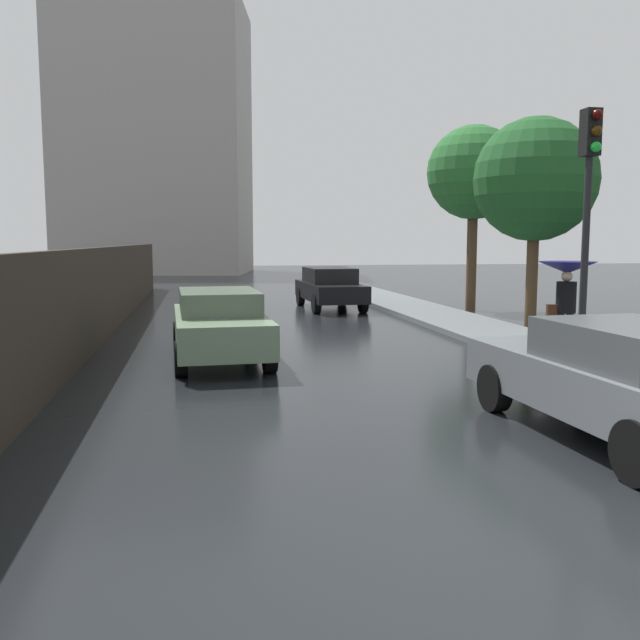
{
  "coord_description": "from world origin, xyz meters",
  "views": [
    {
      "loc": [
        -2.03,
        -4.03,
        2.33
      ],
      "look_at": [
        0.14,
        8.05,
        0.89
      ],
      "focal_mm": 38.11,
      "sensor_mm": 36.0,
      "label": 1
    }
  ],
  "objects_px": {
    "pedestrian_with_umbrella_near": "(567,279)",
    "traffic_light": "(588,192)",
    "street_tree_far": "(474,174)",
    "car_grey_behind_camera": "(619,378)",
    "street_tree_mid": "(535,180)",
    "car_black_near_kerb": "(330,287)",
    "car_green_far_ahead": "(219,323)"
  },
  "relations": [
    {
      "from": "car_grey_behind_camera",
      "to": "street_tree_far",
      "type": "relative_size",
      "value": 0.74
    },
    {
      "from": "pedestrian_with_umbrella_near",
      "to": "street_tree_far",
      "type": "bearing_deg",
      "value": 86.27
    },
    {
      "from": "traffic_light",
      "to": "pedestrian_with_umbrella_near",
      "type": "bearing_deg",
      "value": 67.86
    },
    {
      "from": "car_black_near_kerb",
      "to": "car_grey_behind_camera",
      "type": "bearing_deg",
      "value": -90.05
    },
    {
      "from": "car_grey_behind_camera",
      "to": "street_tree_mid",
      "type": "height_order",
      "value": "street_tree_mid"
    },
    {
      "from": "car_grey_behind_camera",
      "to": "traffic_light",
      "type": "xyz_separation_m",
      "value": [
        1.46,
        3.2,
        2.39
      ]
    },
    {
      "from": "traffic_light",
      "to": "street_tree_far",
      "type": "bearing_deg",
      "value": 76.46
    },
    {
      "from": "car_black_near_kerb",
      "to": "traffic_light",
      "type": "distance_m",
      "value": 12.91
    },
    {
      "from": "traffic_light",
      "to": "street_tree_far",
      "type": "height_order",
      "value": "street_tree_far"
    },
    {
      "from": "pedestrian_with_umbrella_near",
      "to": "traffic_light",
      "type": "relative_size",
      "value": 0.42
    },
    {
      "from": "car_black_near_kerb",
      "to": "street_tree_far",
      "type": "bearing_deg",
      "value": -19.11
    },
    {
      "from": "car_green_far_ahead",
      "to": "street_tree_far",
      "type": "height_order",
      "value": "street_tree_far"
    },
    {
      "from": "traffic_light",
      "to": "street_tree_far",
      "type": "relative_size",
      "value": 0.71
    },
    {
      "from": "pedestrian_with_umbrella_near",
      "to": "street_tree_mid",
      "type": "height_order",
      "value": "street_tree_mid"
    },
    {
      "from": "car_grey_behind_camera",
      "to": "traffic_light",
      "type": "relative_size",
      "value": 1.05
    },
    {
      "from": "pedestrian_with_umbrella_near",
      "to": "traffic_light",
      "type": "xyz_separation_m",
      "value": [
        -0.75,
        -1.83,
        1.53
      ]
    },
    {
      "from": "street_tree_far",
      "to": "traffic_light",
      "type": "bearing_deg",
      "value": -103.54
    },
    {
      "from": "car_black_near_kerb",
      "to": "car_green_far_ahead",
      "type": "xyz_separation_m",
      "value": [
        -4.05,
        -9.54,
        -0.02
      ]
    },
    {
      "from": "car_green_far_ahead",
      "to": "street_tree_mid",
      "type": "xyz_separation_m",
      "value": [
        8.36,
        3.53,
        3.18
      ]
    },
    {
      "from": "car_black_near_kerb",
      "to": "traffic_light",
      "type": "bearing_deg",
      "value": -83.09
    },
    {
      "from": "car_green_far_ahead",
      "to": "pedestrian_with_umbrella_near",
      "type": "height_order",
      "value": "pedestrian_with_umbrella_near"
    },
    {
      "from": "car_black_near_kerb",
      "to": "car_green_far_ahead",
      "type": "relative_size",
      "value": 1.01
    },
    {
      "from": "car_grey_behind_camera",
      "to": "street_tree_far",
      "type": "bearing_deg",
      "value": 71.36
    },
    {
      "from": "pedestrian_with_umbrella_near",
      "to": "street_tree_mid",
      "type": "xyz_separation_m",
      "value": [
        1.72,
        4.71,
        2.32
      ]
    },
    {
      "from": "street_tree_mid",
      "to": "street_tree_far",
      "type": "relative_size",
      "value": 0.91
    },
    {
      "from": "car_black_near_kerb",
      "to": "car_grey_behind_camera",
      "type": "height_order",
      "value": "car_black_near_kerb"
    },
    {
      "from": "car_black_near_kerb",
      "to": "pedestrian_with_umbrella_near",
      "type": "bearing_deg",
      "value": -77.88
    },
    {
      "from": "traffic_light",
      "to": "street_tree_mid",
      "type": "height_order",
      "value": "street_tree_mid"
    },
    {
      "from": "pedestrian_with_umbrella_near",
      "to": "traffic_light",
      "type": "distance_m",
      "value": 2.5
    },
    {
      "from": "pedestrian_with_umbrella_near",
      "to": "street_tree_mid",
      "type": "bearing_deg",
      "value": 77.91
    },
    {
      "from": "car_green_far_ahead",
      "to": "street_tree_far",
      "type": "distance_m",
      "value": 12.39
    },
    {
      "from": "car_black_near_kerb",
      "to": "street_tree_far",
      "type": "xyz_separation_m",
      "value": [
        4.52,
        -1.44,
        3.76
      ]
    }
  ]
}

